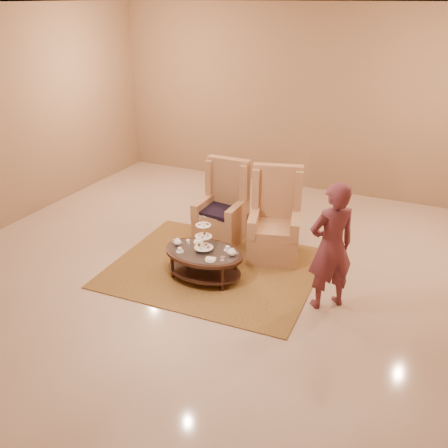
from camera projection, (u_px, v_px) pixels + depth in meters
The scene contains 8 objects.
ground at pixel (218, 276), 6.99m from camera, with size 8.00×8.00×0.00m, color #C8AC94.
ceiling at pixel (218, 276), 6.99m from camera, with size 8.00×8.00×0.02m, color silver.
wall_back at pixel (308, 101), 9.55m from camera, with size 8.00×0.04×3.50m, color #9C7755.
rug at pixel (214, 268), 7.19m from camera, with size 2.95×2.49×0.02m.
tea_table at pixel (204, 256), 6.81m from camera, with size 1.15×0.81×0.94m.
armchair_left at pixel (223, 213), 7.91m from camera, with size 0.70×0.72×1.29m.
armchair_right at pixel (275, 227), 7.40m from camera, with size 0.90×0.92×1.35m.
person at pixel (331, 247), 6.01m from camera, with size 0.71×0.70×1.66m.
Camera 1 is at (2.63, -5.44, 3.59)m, focal length 40.00 mm.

